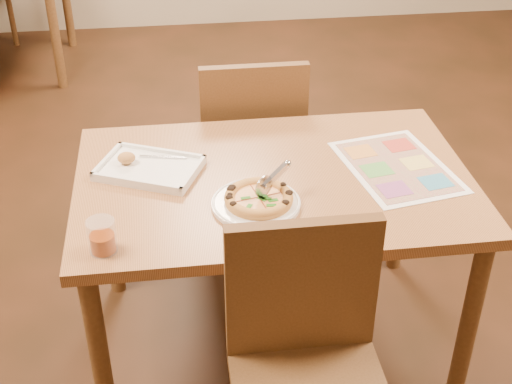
{
  "coord_description": "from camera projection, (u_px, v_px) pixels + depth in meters",
  "views": [
    {
      "loc": [
        -0.32,
        -1.96,
        1.96
      ],
      "look_at": [
        -0.08,
        -0.15,
        0.77
      ],
      "focal_mm": 50.0,
      "sensor_mm": 36.0,
      "label": 1
    }
  ],
  "objects": [
    {
      "name": "appetizer_tray",
      "position": [
        148.0,
        168.0,
        2.37
      ],
      "size": [
        0.38,
        0.33,
        0.06
      ],
      "rotation": [
        0.0,
        0.0,
        -0.42
      ],
      "color": "white",
      "rests_on": "dining_table"
    },
    {
      "name": "chair_far",
      "position": [
        251.0,
        133.0,
        2.92
      ],
      "size": [
        0.42,
        0.42,
        0.47
      ],
      "rotation": [
        0.0,
        0.0,
        3.14
      ],
      "color": "brown",
      "rests_on": "ground"
    },
    {
      "name": "pizza_cutter",
      "position": [
        272.0,
        179.0,
        2.19
      ],
      "size": [
        0.12,
        0.09,
        0.08
      ],
      "rotation": [
        0.0,
        0.0,
        0.65
      ],
      "color": "silver",
      "rests_on": "pizza"
    },
    {
      "name": "glass_tumbler",
      "position": [
        102.0,
        238.0,
        1.99
      ],
      "size": [
        0.08,
        0.08,
        0.1
      ],
      "rotation": [
        0.0,
        0.0,
        0.31
      ],
      "color": "#8B340A",
      "rests_on": "dining_table"
    },
    {
      "name": "plate",
      "position": [
        256.0,
        204.0,
        2.2
      ],
      "size": [
        0.29,
        0.29,
        0.01
      ],
      "primitive_type": "cylinder",
      "rotation": [
        0.0,
        0.0,
        0.05
      ],
      "color": "white",
      "rests_on": "dining_table"
    },
    {
      "name": "menu",
      "position": [
        397.0,
        167.0,
        2.39
      ],
      "size": [
        0.39,
        0.5,
        0.0
      ],
      "primitive_type": "cube",
      "rotation": [
        0.0,
        0.0,
        0.18
      ],
      "color": "white",
      "rests_on": "dining_table"
    },
    {
      "name": "pizza",
      "position": [
        259.0,
        198.0,
        2.19
      ],
      "size": [
        0.21,
        0.21,
        0.03
      ],
      "rotation": [
        0.0,
        0.0,
        0.22
      ],
      "color": "#D69449",
      "rests_on": "plate"
    },
    {
      "name": "chair_near",
      "position": [
        307.0,
        342.0,
        1.92
      ],
      "size": [
        0.42,
        0.42,
        0.47
      ],
      "color": "brown",
      "rests_on": "ground"
    },
    {
      "name": "dining_table",
      "position": [
        274.0,
        199.0,
        2.39
      ],
      "size": [
        1.3,
        0.85,
        0.72
      ],
      "color": "#A57042",
      "rests_on": "ground"
    }
  ]
}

